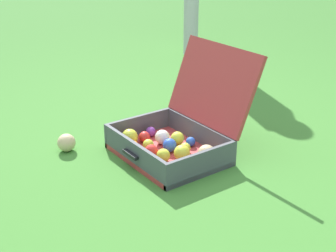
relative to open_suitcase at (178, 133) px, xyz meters
The scene contains 3 objects.
ground_plane 0.13m from the open_suitcase, 63.71° to the right, with size 16.00×16.00×0.00m, color #3D7A2D.
open_suitcase is the anchor object (origin of this frame).
stray_ball_on_grass 0.56m from the open_suitcase, 127.64° to the right, with size 0.09×0.09×0.09m, color #D1B784.
Camera 1 is at (1.63, -1.20, 1.04)m, focal length 49.92 mm.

